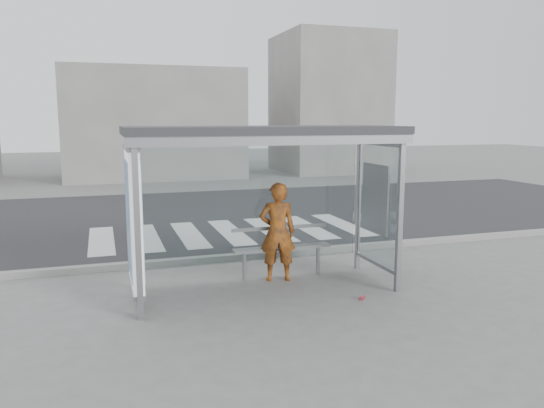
{
  "coord_description": "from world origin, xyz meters",
  "views": [
    {
      "loc": [
        -2.41,
        -7.85,
        2.73
      ],
      "look_at": [
        0.18,
        0.2,
        1.37
      ],
      "focal_mm": 35.0,
      "sensor_mm": 36.0,
      "label": 1
    }
  ],
  "objects": [
    {
      "name": "ground",
      "position": [
        0.0,
        0.0,
        0.0
      ],
      "size": [
        80.0,
        80.0,
        0.0
      ],
      "primitive_type": "plane",
      "color": "slate",
      "rests_on": "ground"
    },
    {
      "name": "road",
      "position": [
        0.0,
        7.0,
        0.0
      ],
      "size": [
        30.0,
        10.0,
        0.01
      ],
      "primitive_type": "cube",
      "color": "#242427",
      "rests_on": "ground"
    },
    {
      "name": "curb",
      "position": [
        0.0,
        1.95,
        0.06
      ],
      "size": [
        30.0,
        0.18,
        0.12
      ],
      "primitive_type": "cube",
      "color": "gray",
      "rests_on": "ground"
    },
    {
      "name": "crosswalk",
      "position": [
        0.5,
        4.5,
        0.0
      ],
      "size": [
        6.55,
        3.0,
        0.0
      ],
      "color": "silver",
      "rests_on": "ground"
    },
    {
      "name": "bus_shelter",
      "position": [
        -0.37,
        0.06,
        1.98
      ],
      "size": [
        4.25,
        1.65,
        2.62
      ],
      "color": "gray",
      "rests_on": "ground"
    },
    {
      "name": "building_center",
      "position": [
        0.0,
        18.0,
        2.5
      ],
      "size": [
        8.0,
        5.0,
        5.0
      ],
      "primitive_type": "cube",
      "color": "slate",
      "rests_on": "ground"
    },
    {
      "name": "building_right",
      "position": [
        9.0,
        18.0,
        3.5
      ],
      "size": [
        5.0,
        5.0,
        7.0
      ],
      "primitive_type": "cube",
      "color": "slate",
      "rests_on": "ground"
    },
    {
      "name": "person",
      "position": [
        0.36,
        0.45,
        0.84
      ],
      "size": [
        0.69,
        0.52,
        1.69
      ],
      "primitive_type": "imported",
      "rotation": [
        0.0,
        0.0,
        2.93
      ],
      "color": "#C05112",
      "rests_on": "ground"
    },
    {
      "name": "bench",
      "position": [
        0.48,
        0.58,
        0.53
      ],
      "size": [
        1.73,
        0.22,
        0.9
      ],
      "color": "gray",
      "rests_on": "ground"
    },
    {
      "name": "soda_can",
      "position": [
        1.28,
        -0.89,
        0.03
      ],
      "size": [
        0.12,
        0.12,
        0.06
      ],
      "primitive_type": "cylinder",
      "rotation": [
        0.0,
        1.57,
        0.69
      ],
      "color": "#E54354",
      "rests_on": "ground"
    }
  ]
}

